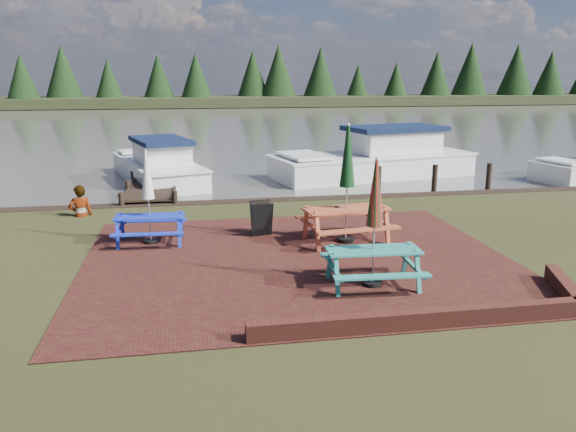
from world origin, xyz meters
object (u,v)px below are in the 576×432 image
(picnic_table_blue, at_px, (149,211))
(chalkboard, at_px, (262,218))
(jetty, at_px, (156,177))
(boat_jetty, at_px, (158,167))
(picnic_table_teal, at_px, (374,243))
(boat_near, at_px, (377,161))
(picnic_table_red, at_px, (346,203))
(person, at_px, (78,186))

(picnic_table_blue, height_order, chalkboard, picnic_table_blue)
(jetty, xyz_separation_m, boat_jetty, (0.08, 0.62, 0.26))
(picnic_table_teal, relative_size, boat_near, 0.28)
(chalkboard, bearing_deg, boat_near, 44.09)
(picnic_table_red, distance_m, picnic_table_blue, 4.60)
(picnic_table_teal, distance_m, chalkboard, 4.11)
(picnic_table_teal, distance_m, person, 9.15)
(jetty, distance_m, boat_jetty, 0.68)
(picnic_table_blue, xyz_separation_m, boat_jetty, (-0.24, 9.08, -0.40))
(picnic_table_teal, relative_size, jetty, 0.26)
(picnic_table_teal, distance_m, boat_jetty, 13.41)
(chalkboard, height_order, person, person)
(picnic_table_blue, height_order, person, picnic_table_blue)
(picnic_table_teal, height_order, person, picnic_table_teal)
(picnic_table_blue, height_order, boat_jetty, picnic_table_blue)
(picnic_table_teal, bearing_deg, boat_jetty, 113.19)
(picnic_table_red, height_order, picnic_table_blue, picnic_table_red)
(picnic_table_blue, relative_size, chalkboard, 2.61)
(picnic_table_red, xyz_separation_m, boat_near, (3.95, 9.42, -0.50))
(jetty, relative_size, boat_jetty, 1.30)
(boat_near, distance_m, person, 12.03)
(picnic_table_blue, bearing_deg, boat_near, 49.15)
(picnic_table_red, bearing_deg, boat_jetty, 109.07)
(picnic_table_blue, xyz_separation_m, boat_near, (8.49, 8.72, -0.31))
(picnic_table_teal, bearing_deg, picnic_table_red, 87.88)
(boat_jetty, relative_size, boat_near, 0.81)
(picnic_table_teal, bearing_deg, chalkboard, 116.63)
(chalkboard, distance_m, boat_near, 10.32)
(picnic_table_teal, bearing_deg, person, 137.57)
(picnic_table_teal, xyz_separation_m, boat_jetty, (-4.49, 12.63, -0.46))
(person, bearing_deg, picnic_table_teal, 119.48)
(jetty, relative_size, boat_near, 1.05)
(boat_near, xyz_separation_m, person, (-10.59, -5.69, 0.41))
(picnic_table_red, xyz_separation_m, jetty, (-4.86, 9.15, -0.85))
(picnic_table_blue, relative_size, boat_near, 0.26)
(person, bearing_deg, chalkboard, 134.82)
(picnic_table_red, bearing_deg, person, 143.67)
(boat_near, bearing_deg, jetty, 79.30)
(picnic_table_red, relative_size, boat_near, 0.32)
(picnic_table_blue, bearing_deg, picnic_table_teal, -36.45)
(picnic_table_blue, bearing_deg, jetty, 95.52)
(picnic_table_red, distance_m, chalkboard, 2.16)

